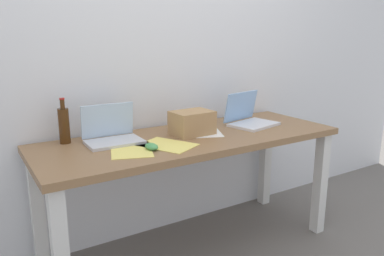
% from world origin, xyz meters
% --- Properties ---
extents(ground_plane, '(8.00, 8.00, 0.00)m').
position_xyz_m(ground_plane, '(0.00, 0.00, 0.00)').
color(ground_plane, slate).
extents(back_wall, '(5.20, 0.08, 2.60)m').
position_xyz_m(back_wall, '(0.00, 0.39, 1.30)').
color(back_wall, white).
rests_on(back_wall, ground).
extents(desk, '(1.85, 0.67, 0.75)m').
position_xyz_m(desk, '(0.00, 0.00, 0.65)').
color(desk, olive).
rests_on(desk, ground).
extents(laptop_left, '(0.31, 0.22, 0.21)m').
position_xyz_m(laptop_left, '(-0.45, 0.12, 0.80)').
color(laptop_left, silver).
rests_on(laptop_left, desk).
extents(laptop_right, '(0.35, 0.31, 0.22)m').
position_xyz_m(laptop_right, '(0.49, 0.05, 0.80)').
color(laptop_right, silver).
rests_on(laptop_right, desk).
extents(beer_bottle, '(0.06, 0.06, 0.26)m').
position_xyz_m(beer_bottle, '(-0.69, 0.25, 0.86)').
color(beer_bottle, '#47280F').
rests_on(beer_bottle, desk).
extents(computer_mouse, '(0.06, 0.10, 0.03)m').
position_xyz_m(computer_mouse, '(-0.33, -0.12, 0.77)').
color(computer_mouse, '#4C9E56').
rests_on(computer_mouse, desk).
extents(cardboard_box, '(0.25, 0.19, 0.14)m').
position_xyz_m(cardboard_box, '(0.02, 0.04, 0.82)').
color(cardboard_box, tan).
rests_on(cardboard_box, desk).
extents(paper_sheet_front_left, '(0.30, 0.35, 0.00)m').
position_xyz_m(paper_sheet_front_left, '(-0.42, -0.07, 0.75)').
color(paper_sheet_front_left, '#F4E06B').
rests_on(paper_sheet_front_left, desk).
extents(paper_sheet_near_back, '(0.31, 0.36, 0.00)m').
position_xyz_m(paper_sheet_near_back, '(0.11, 0.05, 0.75)').
color(paper_sheet_near_back, white).
rests_on(paper_sheet_near_back, desk).
extents(paper_yellow_folder, '(0.32, 0.36, 0.00)m').
position_xyz_m(paper_yellow_folder, '(-0.22, -0.09, 0.75)').
color(paper_yellow_folder, '#F4E06B').
rests_on(paper_yellow_folder, desk).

